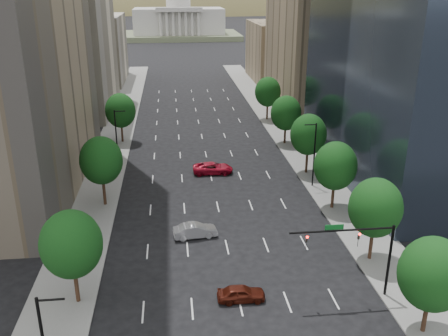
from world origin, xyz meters
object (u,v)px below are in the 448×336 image
object	(u,v)px
capitol	(179,21)
car_maroon	(241,293)
car_silver	(195,231)
car_red_far	(213,168)
traffic_signal	(364,246)

from	to	relation	value
capitol	car_maroon	distance (m)	219.14
car_silver	car_red_far	xyz separation A→B (m)	(3.60, 18.87, 0.02)
traffic_signal	car_red_far	bearing A→B (deg)	107.86
traffic_signal	car_maroon	distance (m)	11.30
car_maroon	car_silver	world-z (taller)	car_silver
capitol	car_silver	world-z (taller)	capitol
capitol	car_maroon	xyz separation A→B (m)	(0.17, -219.00, -7.86)
traffic_signal	car_maroon	world-z (taller)	traffic_signal
car_silver	car_red_far	world-z (taller)	car_red_far
car_maroon	car_red_far	world-z (taller)	car_red_far
traffic_signal	car_red_far	distance (m)	33.31
traffic_signal	car_maroon	xyz separation A→B (m)	(-10.35, 0.71, -4.46)
car_maroon	car_red_far	size ratio (longest dim) A/B	0.72
car_maroon	traffic_signal	bearing A→B (deg)	-93.46
car_silver	traffic_signal	bearing A→B (deg)	-139.20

